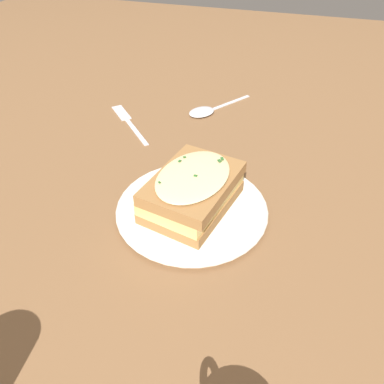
% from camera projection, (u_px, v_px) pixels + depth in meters
% --- Properties ---
extents(ground_plane, '(2.40, 2.40, 0.00)m').
position_uv_depth(ground_plane, '(205.00, 213.00, 0.57)').
color(ground_plane, brown).
extents(dinner_plate, '(0.23, 0.23, 0.01)m').
position_uv_depth(dinner_plate, '(192.00, 209.00, 0.56)').
color(dinner_plate, silver).
rests_on(dinner_plate, ground_plane).
extents(sandwich, '(0.17, 0.13, 0.06)m').
position_uv_depth(sandwich, '(192.00, 190.00, 0.54)').
color(sandwich, olive).
rests_on(sandwich, dinner_plate).
extents(fork, '(0.14, 0.14, 0.00)m').
position_uv_depth(fork, '(127.00, 119.00, 0.79)').
color(fork, silver).
rests_on(fork, ground_plane).
extents(spoon, '(0.16, 0.12, 0.01)m').
position_uv_depth(spoon, '(205.00, 111.00, 0.81)').
color(spoon, silver).
rests_on(spoon, ground_plane).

